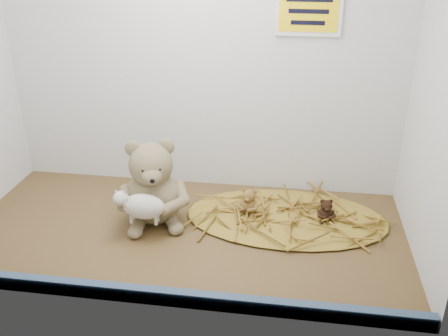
# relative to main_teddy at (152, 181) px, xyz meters

# --- Properties ---
(alcove_shell) EXTENTS (1.20, 0.60, 0.90)m
(alcove_shell) POSITION_rel_main_teddy_xyz_m (0.10, 0.04, 0.33)
(alcove_shell) COLOR #493219
(alcove_shell) RESTS_ON ground
(front_rail) EXTENTS (1.19, 0.02, 0.04)m
(front_rail) POSITION_rel_main_teddy_xyz_m (0.10, -0.34, -0.10)
(front_rail) COLOR #3E5477
(front_rail) RESTS_ON shelf_floor
(straw_bed) EXTENTS (0.58, 0.33, 0.01)m
(straw_bed) POSITION_rel_main_teddy_xyz_m (0.37, 0.06, -0.12)
(straw_bed) COLOR brown
(straw_bed) RESTS_ON shelf_floor
(main_teddy) EXTENTS (0.25, 0.26, 0.24)m
(main_teddy) POSITION_rel_main_teddy_xyz_m (0.00, 0.00, 0.00)
(main_teddy) COLOR #857351
(main_teddy) RESTS_ON shelf_floor
(toy_lamb) EXTENTS (0.15, 0.09, 0.09)m
(toy_lamb) POSITION_rel_main_teddy_xyz_m (0.00, -0.09, -0.03)
(toy_lamb) COLOR silver
(toy_lamb) RESTS_ON main_teddy
(mini_teddy_tan) EXTENTS (0.08, 0.08, 0.08)m
(mini_teddy_tan) POSITION_rel_main_teddy_xyz_m (0.26, 0.06, -0.07)
(mini_teddy_tan) COLOR olive
(mini_teddy_tan) RESTS_ON straw_bed
(mini_teddy_brown) EXTENTS (0.06, 0.06, 0.07)m
(mini_teddy_brown) POSITION_rel_main_teddy_xyz_m (0.48, 0.05, -0.08)
(mini_teddy_brown) COLOR black
(mini_teddy_brown) RESTS_ON straw_bed
(wall_sign) EXTENTS (0.16, 0.01, 0.11)m
(wall_sign) POSITION_rel_main_teddy_xyz_m (0.40, 0.24, 0.43)
(wall_sign) COLOR yellow
(wall_sign) RESTS_ON back_wall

